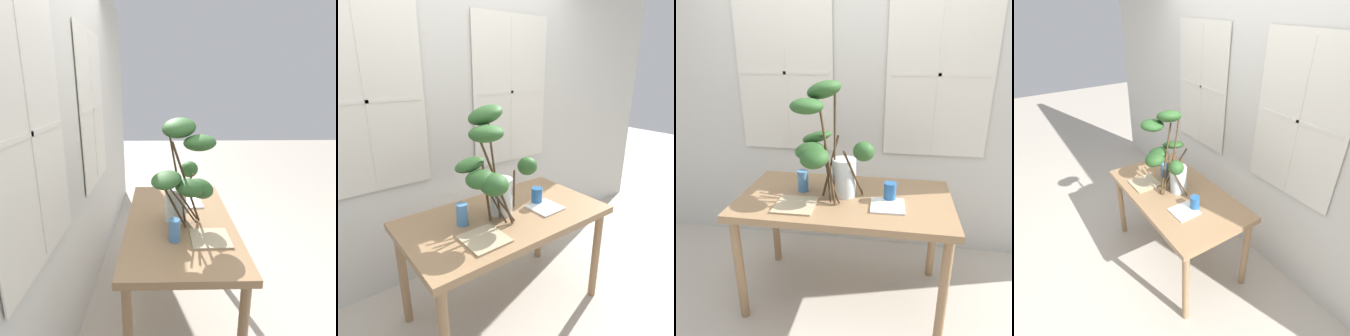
# 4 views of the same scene
# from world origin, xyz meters

# --- Properties ---
(ground) EXTENTS (14.00, 14.00, 0.00)m
(ground) POSITION_xyz_m (0.00, 0.00, 0.00)
(ground) COLOR #B7AD9E
(back_wall_with_windows) EXTENTS (5.21, 0.14, 2.67)m
(back_wall_with_windows) POSITION_xyz_m (0.00, 0.78, 1.34)
(back_wall_with_windows) COLOR beige
(back_wall_with_windows) RESTS_ON ground
(dining_table) EXTENTS (1.37, 0.75, 0.78)m
(dining_table) POSITION_xyz_m (0.00, 0.00, 0.69)
(dining_table) COLOR #93704C
(dining_table) RESTS_ON ground
(vase_with_branches) EXTENTS (0.56, 0.47, 0.77)m
(vase_with_branches) POSITION_xyz_m (-0.11, -0.02, 1.13)
(vase_with_branches) COLOR silver
(vase_with_branches) RESTS_ON dining_table
(drinking_glass_blue_left) EXTENTS (0.07, 0.07, 0.14)m
(drinking_glass_blue_left) POSITION_xyz_m (-0.29, 0.05, 0.85)
(drinking_glass_blue_left) COLOR #4C84BC
(drinking_glass_blue_left) RESTS_ON dining_table
(drinking_glass_blue_right) EXTENTS (0.08, 0.08, 0.12)m
(drinking_glass_blue_right) POSITION_xyz_m (0.29, -0.00, 0.84)
(drinking_glass_blue_right) COLOR #235693
(drinking_glass_blue_right) RESTS_ON dining_table
(plate_square_left) EXTENTS (0.25, 0.25, 0.01)m
(plate_square_left) POSITION_xyz_m (-0.28, -0.17, 0.78)
(plate_square_left) COLOR tan
(plate_square_left) RESTS_ON dining_table
(plate_square_right) EXTENTS (0.21, 0.21, 0.01)m
(plate_square_right) POSITION_xyz_m (0.28, -0.10, 0.78)
(plate_square_right) COLOR white
(plate_square_right) RESTS_ON dining_table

